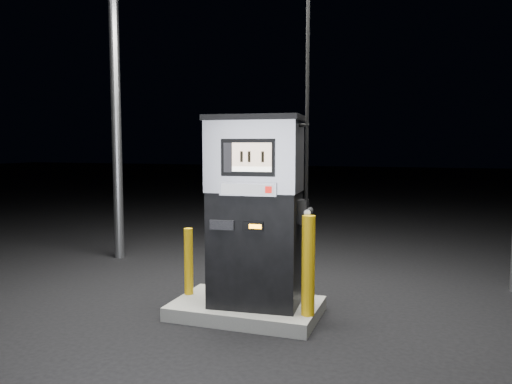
% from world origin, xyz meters
% --- Properties ---
extents(ground, '(80.00, 80.00, 0.00)m').
position_xyz_m(ground, '(0.00, 0.00, 0.00)').
color(ground, black).
rests_on(ground, ground).
extents(pump_island, '(1.60, 1.00, 0.15)m').
position_xyz_m(pump_island, '(0.00, 0.00, 0.07)').
color(pump_island, slate).
rests_on(pump_island, ground).
extents(fuel_dispenser, '(1.15, 0.69, 4.24)m').
position_xyz_m(fuel_dispenser, '(0.12, -0.07, 1.20)').
color(fuel_dispenser, black).
rests_on(fuel_dispenser, pump_island).
extents(bollard_left, '(0.13, 0.13, 0.78)m').
position_xyz_m(bollard_left, '(-0.74, 0.06, 0.54)').
color(bollard_left, '#D7A20B').
rests_on(bollard_left, pump_island).
extents(bollard_right, '(0.14, 0.14, 1.03)m').
position_xyz_m(bollard_right, '(0.74, -0.20, 0.66)').
color(bollard_right, '#D7A20B').
rests_on(bollard_right, pump_island).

